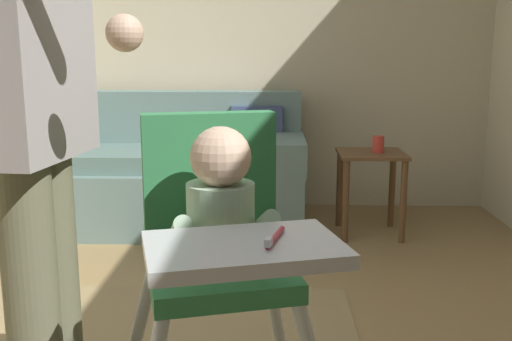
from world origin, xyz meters
name	(u,v)px	position (x,y,z in m)	size (l,w,h in m)	color
wall_far	(198,19)	(0.00, 2.51, 1.36)	(4.98, 0.06, 2.72)	beige
couch	(170,174)	(-0.14, 1.99, 0.33)	(1.77, 0.86, 0.86)	slate
high_chair	(219,234)	(0.41, -0.35, 0.66)	(0.74, 0.83, 0.96)	silver
adult_standing	(33,127)	(-0.06, -0.31, 0.93)	(0.51, 0.53, 1.64)	#69684D
side_table	(371,175)	(1.15, 1.77, 0.38)	(0.40, 0.40, 0.52)	brown
sippy_cup	(378,144)	(1.19, 1.77, 0.57)	(0.07, 0.07, 0.10)	#D13D33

